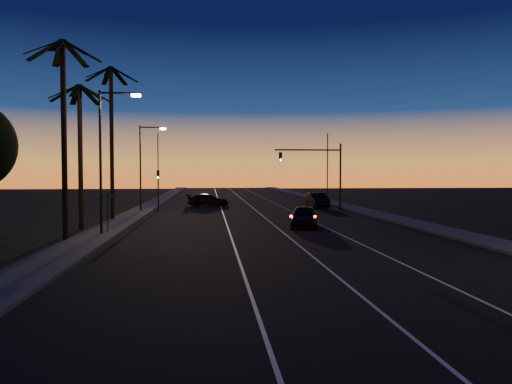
{
  "coord_description": "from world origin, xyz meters",
  "views": [
    {
      "loc": [
        -4.33,
        -11.57,
        3.97
      ],
      "look_at": [
        -1.37,
        19.72,
        2.72
      ],
      "focal_mm": 35.0,
      "sensor_mm": 36.0,
      "label": 1
    }
  ],
  "objects": [
    {
      "name": "signal_mast",
      "position": [
        7.14,
        39.99,
        4.78
      ],
      "size": [
        7.1,
        0.41,
        7.0
      ],
      "color": "black",
      "rests_on": "ground"
    },
    {
      "name": "far_pole_left",
      "position": [
        -11.0,
        55.0,
        4.5
      ],
      "size": [
        0.14,
        0.14,
        9.0
      ],
      "primitive_type": "cylinder",
      "color": "black",
      "rests_on": "ground"
    },
    {
      "name": "lane_stripe_left",
      "position": [
        -3.0,
        30.0,
        0.02
      ],
      "size": [
        0.12,
        160.0,
        0.01
      ],
      "primitive_type": "cube",
      "color": "silver",
      "rests_on": "road"
    },
    {
      "name": "palm_near",
      "position": [
        -12.6,
        18.0,
        7.07
      ],
      "size": [
        4.25,
        4.16,
        11.53
      ],
      "color": "black",
      "rests_on": "ground"
    },
    {
      "name": "sidewalk_left",
      "position": [
        -11.2,
        30.0,
        0.08
      ],
      "size": [
        2.4,
        170.0,
        0.16
      ],
      "primitive_type": "cube",
      "color": "#3C3C39",
      "rests_on": "ground"
    },
    {
      "name": "lane_stripe_mid",
      "position": [
        0.5,
        30.0,
        0.02
      ],
      "size": [
        0.12,
        160.0,
        0.01
      ],
      "primitive_type": "cube",
      "color": "silver",
      "rests_on": "road"
    },
    {
      "name": "palm_mid",
      "position": [
        -13.2,
        24.0,
        6.25
      ],
      "size": [
        4.25,
        4.16,
        10.03
      ],
      "color": "black",
      "rests_on": "ground"
    },
    {
      "name": "signal_post",
      "position": [
        -9.5,
        39.98,
        2.89
      ],
      "size": [
        0.28,
        0.37,
        4.2
      ],
      "color": "black",
      "rests_on": "ground"
    },
    {
      "name": "sidewalk_right",
      "position": [
        11.2,
        30.0,
        0.08
      ],
      "size": [
        2.4,
        170.0,
        0.16
      ],
      "primitive_type": "cube",
      "color": "#3C3C39",
      "rests_on": "ground"
    },
    {
      "name": "lead_car",
      "position": [
        2.46,
        23.51,
        0.8
      ],
      "size": [
        2.89,
        5.42,
        1.58
      ],
      "color": "black",
      "rests_on": "road"
    },
    {
      "name": "right_car",
      "position": [
        7.72,
        43.12,
        0.83
      ],
      "size": [
        1.87,
        5.02,
        1.64
      ],
      "color": "black",
      "rests_on": "road"
    },
    {
      "name": "ground",
      "position": [
        0.0,
        0.0,
        0.0
      ],
      "size": [
        220.0,
        220.0,
        0.0
      ],
      "primitive_type": "plane",
      "color": "black",
      "rests_on": "ground"
    },
    {
      "name": "far_pole_right",
      "position": [
        11.0,
        52.0,
        4.5
      ],
      "size": [
        0.14,
        0.14,
        9.0
      ],
      "primitive_type": "cylinder",
      "color": "black",
      "rests_on": "ground"
    },
    {
      "name": "streetlight_left_far",
      "position": [
        -10.69,
        38.0,
        5.06
      ],
      "size": [
        2.55,
        0.26,
        8.5
      ],
      "color": "black",
      "rests_on": "ground"
    },
    {
      "name": "road",
      "position": [
        0.0,
        30.0,
        0.01
      ],
      "size": [
        20.0,
        170.0,
        0.01
      ],
      "primitive_type": "cube",
      "color": "black",
      "rests_on": "ground"
    },
    {
      "name": "cross_car",
      "position": [
        -4.48,
        46.51,
        0.73
      ],
      "size": [
        5.31,
        3.29,
        1.44
      ],
      "color": "black",
      "rests_on": "road"
    },
    {
      "name": "street_sign",
      "position": [
        -10.8,
        21.0,
        1.66
      ],
      "size": [
        0.7,
        0.06,
        2.6
      ],
      "color": "black",
      "rests_on": "ground"
    },
    {
      "name": "lane_stripe_right",
      "position": [
        4.0,
        30.0,
        0.02
      ],
      "size": [
        0.12,
        160.0,
        0.01
      ],
      "primitive_type": "cube",
      "color": "silver",
      "rests_on": "road"
    },
    {
      "name": "palm_far",
      "position": [
        -12.2,
        30.0,
        7.61
      ],
      "size": [
        4.25,
        4.16,
        12.53
      ],
      "color": "black",
      "rests_on": "ground"
    },
    {
      "name": "streetlight_left_near",
      "position": [
        -10.7,
        20.0,
        5.32
      ],
      "size": [
        2.55,
        0.26,
        9.0
      ],
      "color": "black",
      "rests_on": "ground"
    }
  ]
}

